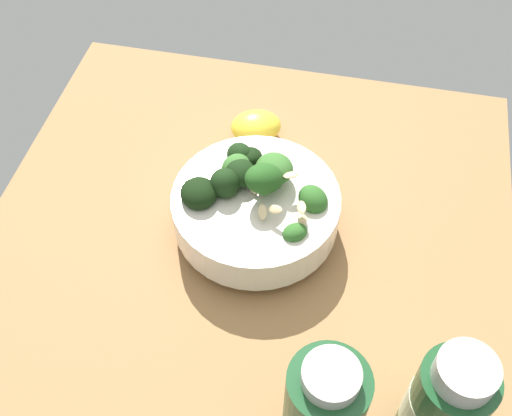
# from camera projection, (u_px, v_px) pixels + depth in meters

# --- Properties ---
(ground_plane) EXTENTS (0.64, 0.64, 0.04)m
(ground_plane) POSITION_uv_depth(u_px,v_px,m) (246.00, 245.00, 0.78)
(ground_plane) COLOR #996D42
(bowl_of_broccoli) EXTENTS (0.20, 0.20, 0.12)m
(bowl_of_broccoli) POSITION_uv_depth(u_px,v_px,m) (255.00, 205.00, 0.74)
(bowl_of_broccoli) COLOR silver
(bowl_of_broccoli) RESTS_ON ground_plane
(lemon_wedge) EXTENTS (0.07, 0.08, 0.04)m
(lemon_wedge) POSITION_uv_depth(u_px,v_px,m) (256.00, 127.00, 0.85)
(lemon_wedge) COLOR yellow
(lemon_wedge) RESTS_ON ground_plane
(bottle_tall) EXTENTS (0.07, 0.07, 0.17)m
(bottle_tall) POSITION_uv_depth(u_px,v_px,m) (322.00, 414.00, 0.55)
(bottle_tall) COLOR #194723
(bottle_tall) RESTS_ON ground_plane
(bottle_short) EXTENTS (0.07, 0.07, 0.15)m
(bottle_short) POSITION_uv_depth(u_px,v_px,m) (444.00, 406.00, 0.56)
(bottle_short) COLOR #194723
(bottle_short) RESTS_ON ground_plane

